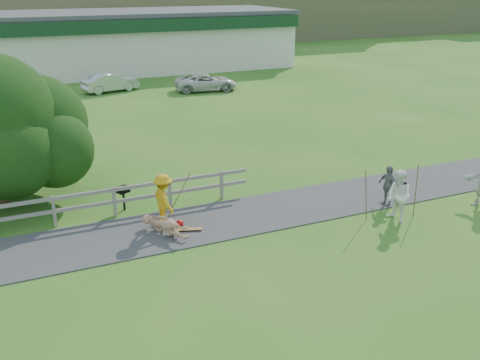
{
  "coord_description": "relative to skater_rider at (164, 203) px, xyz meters",
  "views": [
    {
      "loc": [
        -4.86,
        -14.02,
        7.81
      ],
      "look_at": [
        2.18,
        2.0,
        1.17
      ],
      "focal_mm": 40.0,
      "sensor_mm": 36.0,
      "label": 1
    }
  ],
  "objects": [
    {
      "name": "ground",
      "position": [
        0.65,
        -1.79,
        -0.88
      ],
      "size": [
        260.0,
        260.0,
        0.0
      ],
      "primitive_type": "plane",
      "color": "#2B631C",
      "rests_on": "ground"
    },
    {
      "name": "path",
      "position": [
        0.65,
        -0.29,
        -0.86
      ],
      "size": [
        34.0,
        3.0,
        0.04
      ],
      "primitive_type": "cube",
      "color": "#37373A",
      "rests_on": "ground"
    },
    {
      "name": "fence",
      "position": [
        -3.97,
        1.51,
        -0.16
      ],
      "size": [
        15.05,
        0.1,
        1.1
      ],
      "color": "slate",
      "rests_on": "ground"
    },
    {
      "name": "strip_mall",
      "position": [
        4.65,
        33.15,
        1.7
      ],
      "size": [
        32.5,
        10.75,
        5.1
      ],
      "color": "silver",
      "rests_on": "ground"
    },
    {
      "name": "skater_rider",
      "position": [
        0.0,
        0.0,
        0.0
      ],
      "size": [
        0.81,
        1.22,
        1.76
      ],
      "primitive_type": "imported",
      "rotation": [
        0.0,
        0.0,
        1.72
      ],
      "color": "orange",
      "rests_on": "ground"
    },
    {
      "name": "skater_fallen",
      "position": [
        -0.16,
        -0.58,
        -0.55
      ],
      "size": [
        1.83,
        1.26,
        0.67
      ],
      "primitive_type": "imported",
      "rotation": [
        0.0,
        0.0,
        0.49
      ],
      "color": "tan",
      "rests_on": "ground"
    },
    {
      "name": "spectator_a",
      "position": [
        7.4,
        -2.73,
        0.02
      ],
      "size": [
        0.8,
        0.97,
        1.81
      ],
      "primitive_type": "imported",
      "rotation": [
        0.0,
        0.0,
        4.85
      ],
      "color": "white",
      "rests_on": "ground"
    },
    {
      "name": "spectator_b",
      "position": [
        7.93,
        -1.49,
        -0.12
      ],
      "size": [
        0.46,
        0.92,
        1.52
      ],
      "primitive_type": "imported",
      "rotation": [
        0.0,
        0.0,
        4.81
      ],
      "color": "slate",
      "rests_on": "ground"
    },
    {
      "name": "car_silver",
      "position": [
        2.76,
        23.57,
        -0.21
      ],
      "size": [
        4.3,
        2.37,
        1.34
      ],
      "primitive_type": "imported",
      "rotation": [
        0.0,
        0.0,
        1.82
      ],
      "color": "#BABDC3",
      "rests_on": "ground"
    },
    {
      "name": "car_white",
      "position": [
        9.27,
        21.07,
        -0.25
      ],
      "size": [
        4.81,
        2.74,
        1.27
      ],
      "primitive_type": "imported",
      "rotation": [
        0.0,
        0.0,
        1.43
      ],
      "color": "silver",
      "rests_on": "ground"
    },
    {
      "name": "bbq",
      "position": [
        -0.94,
        1.95,
        -0.44
      ],
      "size": [
        0.5,
        0.45,
        0.88
      ],
      "primitive_type": null,
      "rotation": [
        0.0,
        0.0,
        0.43
      ],
      "color": "black",
      "rests_on": "ground"
    },
    {
      "name": "longboard_rider",
      "position": [
        0.0,
        0.0,
        -0.83
      ],
      "size": [
        0.86,
        0.47,
        0.09
      ],
      "primitive_type": null,
      "rotation": [
        0.0,
        0.0,
        -0.34
      ],
      "color": "olive",
      "rests_on": "ground"
    },
    {
      "name": "longboard_fallen",
      "position": [
        0.64,
        -0.68,
        -0.84
      ],
      "size": [
        0.82,
        0.45,
        0.09
      ],
      "primitive_type": null,
      "rotation": [
        0.0,
        0.0,
        -0.33
      ],
      "color": "olive",
      "rests_on": "ground"
    },
    {
      "name": "helmet",
      "position": [
        0.44,
        -0.23,
        -0.76
      ],
      "size": [
        0.25,
        0.25,
        0.25
      ],
      "primitive_type": "sphere",
      "color": "#B90B0E",
      "rests_on": "ground"
    },
    {
      "name": "pole_rider",
      "position": [
        0.6,
        0.4,
        0.05
      ],
      "size": [
        0.03,
        0.03,
        1.87
      ],
      "primitive_type": "cylinder",
      "color": "brown",
      "rests_on": "ground"
    },
    {
      "name": "pole_spec_left",
      "position": [
        6.41,
        -2.25,
        0.05
      ],
      "size": [
        0.03,
        0.03,
        1.86
      ],
      "primitive_type": "cylinder",
      "color": "brown",
      "rests_on": "ground"
    },
    {
      "name": "pole_spec_right",
      "position": [
        8.19,
        -2.65,
        0.07
      ],
      "size": [
        0.03,
        0.03,
        1.91
      ],
      "primitive_type": "cylinder",
      "color": "brown",
      "rests_on": "ground"
    }
  ]
}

